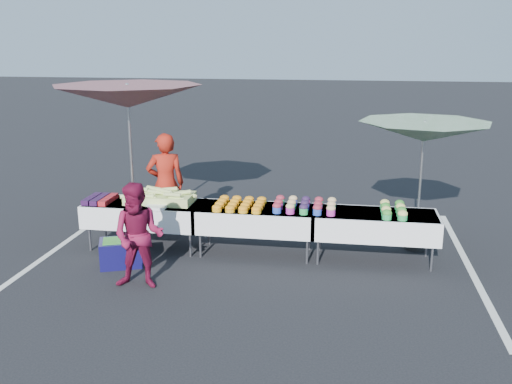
# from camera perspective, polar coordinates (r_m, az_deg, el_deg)

# --- Properties ---
(ground) EXTENTS (80.00, 80.00, 0.00)m
(ground) POSITION_cam_1_polar(r_m,az_deg,el_deg) (9.01, 0.00, -6.16)
(ground) COLOR black
(stripe_left) EXTENTS (0.10, 5.00, 0.00)m
(stripe_left) POSITION_cam_1_polar(r_m,az_deg,el_deg) (10.00, -18.49, -4.77)
(stripe_left) COLOR silver
(stripe_left) RESTS_ON ground
(stripe_right) EXTENTS (0.10, 5.00, 0.00)m
(stripe_right) POSITION_cam_1_polar(r_m,az_deg,el_deg) (9.10, 20.47, -6.92)
(stripe_right) COLOR silver
(stripe_right) RESTS_ON ground
(table_left) EXTENTS (1.86, 0.81, 0.75)m
(table_left) POSITION_cam_1_polar(r_m,az_deg,el_deg) (9.26, -11.07, -2.03)
(table_left) COLOR white
(table_left) RESTS_ON ground
(table_center) EXTENTS (1.86, 0.81, 0.75)m
(table_center) POSITION_cam_1_polar(r_m,az_deg,el_deg) (8.81, 0.00, -2.62)
(table_center) COLOR white
(table_center) RESTS_ON ground
(table_right) EXTENTS (1.86, 0.81, 0.75)m
(table_right) POSITION_cam_1_polar(r_m,az_deg,el_deg) (8.72, 11.77, -3.14)
(table_right) COLOR white
(table_right) RESTS_ON ground
(berry_punnets) EXTENTS (0.40, 0.54, 0.08)m
(berry_punnets) POSITION_cam_1_polar(r_m,az_deg,el_deg) (9.41, -15.32, -0.70)
(berry_punnets) COLOR black
(berry_punnets) RESTS_ON table_left
(corn_pile) EXTENTS (1.16, 0.57, 0.26)m
(corn_pile) POSITION_cam_1_polar(r_m,az_deg,el_deg) (9.15, -9.58, -0.49)
(corn_pile) COLOR #BEDC71
(corn_pile) RESTS_ON table_left
(plastic_bags) EXTENTS (0.30, 0.25, 0.05)m
(plastic_bags) POSITION_cam_1_polar(r_m,az_deg,el_deg) (8.84, -9.97, -1.50)
(plastic_bags) COLOR white
(plastic_bags) RESTS_ON table_left
(carrot_bowls) EXTENTS (0.75, 0.69, 0.11)m
(carrot_bowls) POSITION_cam_1_polar(r_m,az_deg,el_deg) (8.78, -1.62, -1.21)
(carrot_bowls) COLOR orange
(carrot_bowls) RESTS_ON table_center
(potato_cups) EXTENTS (0.94, 0.58, 0.16)m
(potato_cups) POSITION_cam_1_polar(r_m,az_deg,el_deg) (8.66, 4.91, -1.29)
(potato_cups) COLOR #2748B9
(potato_cups) RESTS_ON table_right
(bean_baskets) EXTENTS (0.36, 0.68, 0.15)m
(bean_baskets) POSITION_cam_1_polar(r_m,az_deg,el_deg) (8.66, 13.58, -1.72)
(bean_baskets) COLOR green
(bean_baskets) RESTS_ON table_right
(vendor) EXTENTS (0.75, 0.63, 1.75)m
(vendor) POSITION_cam_1_polar(r_m,az_deg,el_deg) (9.81, -9.01, 0.80)
(vendor) COLOR maroon
(vendor) RESTS_ON ground
(customer) EXTENTS (0.74, 0.59, 1.45)m
(customer) POSITION_cam_1_polar(r_m,az_deg,el_deg) (7.75, -11.65, -4.36)
(customer) COLOR maroon
(customer) RESTS_ON ground
(umbrella_left) EXTENTS (2.83, 2.83, 2.56)m
(umbrella_left) POSITION_cam_1_polar(r_m,az_deg,el_deg) (9.83, -12.71, 9.21)
(umbrella_left) COLOR black
(umbrella_left) RESTS_ON ground
(umbrella_right) EXTENTS (2.27, 2.27, 2.07)m
(umbrella_right) POSITION_cam_1_polar(r_m,az_deg,el_deg) (9.12, 16.46, 5.72)
(umbrella_right) COLOR black
(umbrella_right) RESTS_ON ground
(storage_bin) EXTENTS (0.73, 0.63, 0.40)m
(storage_bin) POSITION_cam_1_polar(r_m,az_deg,el_deg) (8.72, -13.33, -5.86)
(storage_bin) COLOR #0F0D41
(storage_bin) RESTS_ON ground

